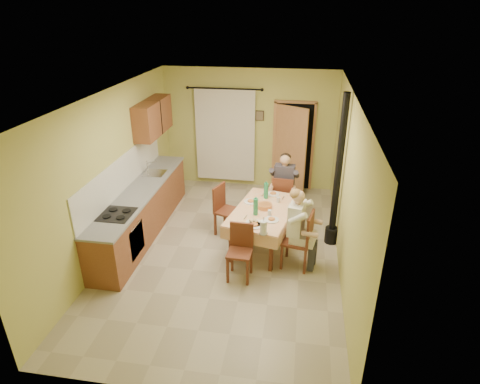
% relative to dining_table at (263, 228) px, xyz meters
% --- Properties ---
extents(floor, '(4.00, 6.00, 0.01)m').
position_rel_dining_table_xyz_m(floor, '(-0.65, -0.27, -0.38)').
color(floor, tan).
rests_on(floor, ground).
extents(room_shell, '(4.04, 6.04, 2.82)m').
position_rel_dining_table_xyz_m(room_shell, '(-0.65, -0.27, 1.44)').
color(room_shell, '#C2C163').
rests_on(room_shell, ground).
extents(kitchen_run, '(0.64, 3.64, 1.56)m').
position_rel_dining_table_xyz_m(kitchen_run, '(-2.36, 0.13, 0.10)').
color(kitchen_run, brown).
rests_on(kitchen_run, ground).
extents(upper_cabinets, '(0.35, 1.40, 0.70)m').
position_rel_dining_table_xyz_m(upper_cabinets, '(-2.47, 1.43, 1.57)').
color(upper_cabinets, brown).
rests_on(upper_cabinets, room_shell).
extents(curtain, '(1.70, 0.07, 2.22)m').
position_rel_dining_table_xyz_m(curtain, '(-1.20, 2.63, 0.88)').
color(curtain, black).
rests_on(curtain, ground).
extents(doorway, '(0.96, 0.46, 2.15)m').
position_rel_dining_table_xyz_m(doorway, '(0.37, 2.60, 0.67)').
color(doorway, black).
rests_on(doorway, ground).
extents(dining_table, '(1.31, 1.81, 0.76)m').
position_rel_dining_table_xyz_m(dining_table, '(0.00, 0.00, 0.00)').
color(dining_table, '#EBAC7B').
rests_on(dining_table, ground).
extents(tableware, '(0.69, 1.65, 0.33)m').
position_rel_dining_table_xyz_m(tableware, '(-0.01, -0.11, 0.44)').
color(tableware, white).
rests_on(tableware, dining_table).
extents(chair_far, '(0.45, 0.45, 0.97)m').
position_rel_dining_table_xyz_m(chair_far, '(0.29, 1.09, -0.09)').
color(chair_far, '#5E2B19').
rests_on(chair_far, ground).
extents(chair_near, '(0.40, 0.40, 0.94)m').
position_rel_dining_table_xyz_m(chair_near, '(-0.27, -1.00, -0.09)').
color(chair_near, '#5E2B19').
rests_on(chair_near, ground).
extents(chair_right, '(0.53, 0.53, 1.02)m').
position_rel_dining_table_xyz_m(chair_right, '(0.63, -0.52, -0.09)').
color(chair_right, '#5E2B19').
rests_on(chair_right, ground).
extents(chair_left, '(0.54, 0.54, 0.98)m').
position_rel_dining_table_xyz_m(chair_left, '(-0.73, 0.35, -0.09)').
color(chair_left, '#5E2B19').
rests_on(chair_left, ground).
extents(man_far, '(0.60, 0.49, 1.39)m').
position_rel_dining_table_xyz_m(man_far, '(0.29, 1.10, 0.50)').
color(man_far, '#38333D').
rests_on(man_far, chair_far).
extents(man_right, '(0.53, 0.63, 1.39)m').
position_rel_dining_table_xyz_m(man_right, '(0.61, -0.51, 0.50)').
color(man_right, silver).
rests_on(man_right, chair_right).
extents(stove_flue, '(0.24, 0.24, 2.80)m').
position_rel_dining_table_xyz_m(stove_flue, '(1.25, 0.33, 0.64)').
color(stove_flue, black).
rests_on(stove_flue, ground).
extents(picture_back, '(0.19, 0.03, 0.23)m').
position_rel_dining_table_xyz_m(picture_back, '(-0.40, 2.70, 1.37)').
color(picture_back, black).
rests_on(picture_back, room_shell).
extents(picture_right, '(0.03, 0.31, 0.21)m').
position_rel_dining_table_xyz_m(picture_right, '(1.32, 0.93, 1.47)').
color(picture_right, brown).
rests_on(picture_right, room_shell).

